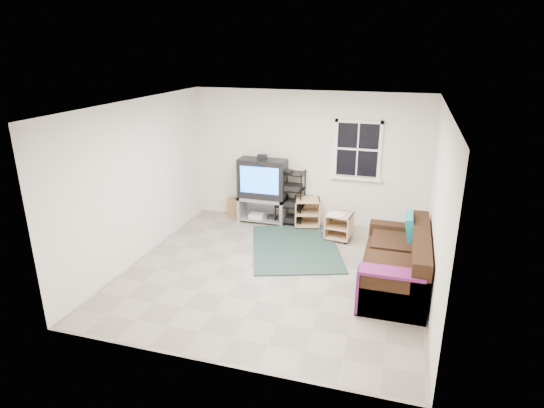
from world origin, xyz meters
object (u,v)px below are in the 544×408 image
(av_rack, at_px, (290,201))
(sofa, at_px, (398,265))
(side_table_right, at_px, (339,224))
(tv_unit, at_px, (263,185))
(side_table_left, at_px, (307,211))

(av_rack, bearing_deg, sofa, -42.30)
(side_table_right, height_order, sofa, sofa)
(av_rack, bearing_deg, tv_unit, -176.00)
(sofa, bearing_deg, side_table_right, 126.39)
(side_table_right, distance_m, sofa, 1.83)
(sofa, bearing_deg, side_table_left, 132.76)
(sofa, bearing_deg, tv_unit, 144.74)
(side_table_left, height_order, sofa, sofa)
(tv_unit, bearing_deg, side_table_left, 2.30)
(av_rack, xyz_separation_m, sofa, (2.14, -1.95, -0.14))
(tv_unit, distance_m, side_table_right, 1.74)
(side_table_left, bearing_deg, av_rack, 179.52)
(side_table_right, xyz_separation_m, sofa, (1.09, -1.48, 0.04))
(tv_unit, xyz_separation_m, side_table_left, (0.90, 0.04, -0.46))
(side_table_left, bearing_deg, side_table_right, -33.47)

